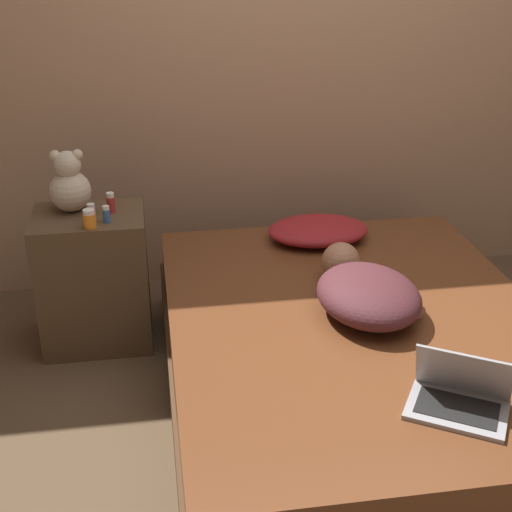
{
  "coord_description": "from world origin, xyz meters",
  "views": [
    {
      "loc": [
        -0.77,
        -2.34,
        1.82
      ],
      "look_at": [
        -0.37,
        0.24,
        0.58
      ],
      "focal_mm": 50.0,
      "sensor_mm": 36.0,
      "label": 1
    }
  ],
  "objects_px": {
    "bottle_red": "(111,203)",
    "bottle_orange": "(89,219)",
    "pillow": "(318,230)",
    "laptop": "(459,396)",
    "person_lying": "(366,291)",
    "bottle_blue": "(106,214)",
    "teddy_bear": "(70,185)",
    "bottle_pink": "(91,212)"
  },
  "relations": [
    {
      "from": "bottle_red",
      "to": "bottle_orange",
      "type": "distance_m",
      "value": 0.18
    },
    {
      "from": "pillow",
      "to": "bottle_red",
      "type": "height_order",
      "value": "bottle_red"
    },
    {
      "from": "laptop",
      "to": "person_lying",
      "type": "bearing_deg",
      "value": 131.28
    },
    {
      "from": "bottle_red",
      "to": "person_lying",
      "type": "bearing_deg",
      "value": -31.3
    },
    {
      "from": "pillow",
      "to": "bottle_blue",
      "type": "height_order",
      "value": "bottle_blue"
    },
    {
      "from": "laptop",
      "to": "bottle_blue",
      "type": "relative_size",
      "value": 4.99
    },
    {
      "from": "laptop",
      "to": "teddy_bear",
      "type": "relative_size",
      "value": 1.33
    },
    {
      "from": "person_lying",
      "to": "laptop",
      "type": "xyz_separation_m",
      "value": [
        0.11,
        -0.66,
        -0.04
      ]
    },
    {
      "from": "person_lying",
      "to": "teddy_bear",
      "type": "height_order",
      "value": "teddy_bear"
    },
    {
      "from": "laptop",
      "to": "bottle_red",
      "type": "bearing_deg",
      "value": 162.87
    },
    {
      "from": "bottle_pink",
      "to": "bottle_orange",
      "type": "bearing_deg",
      "value": -91.63
    },
    {
      "from": "teddy_bear",
      "to": "bottle_orange",
      "type": "bearing_deg",
      "value": -67.34
    },
    {
      "from": "bottle_orange",
      "to": "laptop",
      "type": "bearing_deg",
      "value": -42.94
    },
    {
      "from": "bottle_orange",
      "to": "pillow",
      "type": "bearing_deg",
      "value": 13.24
    },
    {
      "from": "person_lying",
      "to": "bottle_orange",
      "type": "height_order",
      "value": "bottle_orange"
    },
    {
      "from": "person_lying",
      "to": "bottle_pink",
      "type": "xyz_separation_m",
      "value": [
        -1.08,
        0.54,
        0.19
      ]
    },
    {
      "from": "pillow",
      "to": "bottle_red",
      "type": "bearing_deg",
      "value": -174.85
    },
    {
      "from": "pillow",
      "to": "teddy_bear",
      "type": "xyz_separation_m",
      "value": [
        -1.14,
        -0.04,
        0.31
      ]
    },
    {
      "from": "pillow",
      "to": "bottle_blue",
      "type": "bearing_deg",
      "value": -168.65
    },
    {
      "from": "teddy_bear",
      "to": "bottle_pink",
      "type": "bearing_deg",
      "value": -52.19
    },
    {
      "from": "person_lying",
      "to": "laptop",
      "type": "relative_size",
      "value": 1.77
    },
    {
      "from": "person_lying",
      "to": "bottle_orange",
      "type": "relative_size",
      "value": 8.16
    },
    {
      "from": "pillow",
      "to": "person_lying",
      "type": "xyz_separation_m",
      "value": [
        0.03,
        -0.69,
        0.03
      ]
    },
    {
      "from": "bottle_orange",
      "to": "bottle_pink",
      "type": "bearing_deg",
      "value": 88.37
    },
    {
      "from": "teddy_bear",
      "to": "bottle_red",
      "type": "distance_m",
      "value": 0.2
    },
    {
      "from": "pillow",
      "to": "bottle_blue",
      "type": "relative_size",
      "value": 6.54
    },
    {
      "from": "person_lying",
      "to": "bottle_blue",
      "type": "relative_size",
      "value": 8.83
    },
    {
      "from": "bottle_blue",
      "to": "bottle_pink",
      "type": "height_order",
      "value": "bottle_blue"
    },
    {
      "from": "laptop",
      "to": "bottle_red",
      "type": "xyz_separation_m",
      "value": [
        -1.11,
        1.27,
        0.24
      ]
    },
    {
      "from": "person_lying",
      "to": "bottle_pink",
      "type": "distance_m",
      "value": 1.22
    },
    {
      "from": "teddy_bear",
      "to": "pillow",
      "type": "bearing_deg",
      "value": 1.77
    },
    {
      "from": "bottle_pink",
      "to": "bottle_orange",
      "type": "xyz_separation_m",
      "value": [
        -0.0,
        -0.09,
        0.01
      ]
    },
    {
      "from": "laptop",
      "to": "bottle_red",
      "type": "height_order",
      "value": "bottle_red"
    },
    {
      "from": "bottle_blue",
      "to": "bottle_red",
      "type": "height_order",
      "value": "bottle_red"
    },
    {
      "from": "pillow",
      "to": "bottle_orange",
      "type": "bearing_deg",
      "value": -166.76
    },
    {
      "from": "teddy_bear",
      "to": "person_lying",
      "type": "bearing_deg",
      "value": -29.36
    },
    {
      "from": "pillow",
      "to": "teddy_bear",
      "type": "distance_m",
      "value": 1.18
    },
    {
      "from": "laptop",
      "to": "bottle_orange",
      "type": "distance_m",
      "value": 1.64
    },
    {
      "from": "bottle_blue",
      "to": "bottle_red",
      "type": "relative_size",
      "value": 0.8
    },
    {
      "from": "person_lying",
      "to": "laptop",
      "type": "height_order",
      "value": "laptop"
    },
    {
      "from": "pillow",
      "to": "laptop",
      "type": "height_order",
      "value": "laptop"
    },
    {
      "from": "bottle_red",
      "to": "bottle_pink",
      "type": "relative_size",
      "value": 1.32
    }
  ]
}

